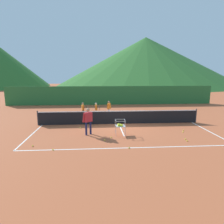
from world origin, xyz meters
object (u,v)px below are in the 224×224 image
Objects in this scene: tennis_ball_0 at (105,140)px; tennis_ball_5 at (184,130)px; tennis_ball_9 at (80,128)px; tennis_ball_2 at (187,141)px; instructor at (88,119)px; tennis_ball_3 at (53,150)px; student_1 at (96,108)px; tennis_ball_1 at (183,132)px; student_2 at (109,107)px; tennis_ball_6 at (185,139)px; ball_cart at (120,125)px; tennis_net at (119,117)px; tennis_ball_4 at (129,148)px; tennis_ball_7 at (111,137)px; tennis_ball_8 at (33,146)px; student_0 at (83,108)px.

tennis_ball_5 is at bearing 16.69° from tennis_ball_0.
tennis_ball_2 is at bearing -26.78° from tennis_ball_9.
instructor reaches higher than tennis_ball_3.
student_1 is 7.35m from tennis_ball_1.
tennis_ball_3 is (-2.52, -1.21, 0.00)m from tennis_ball_0.
student_2 reaches higher than tennis_ball_3.
tennis_ball_9 is at bearing 155.60° from tennis_ball_6.
ball_cart is at bearing -85.86° from student_2.
tennis_net is 4.82m from tennis_ball_4.
instructor is at bearing 131.45° from tennis_ball_4.
tennis_ball_2 is at bearing -16.48° from instructor.
tennis_ball_7 is (-0.78, 1.65, 0.00)m from tennis_ball_4.
tennis_ball_0 is at bearing -166.76° from tennis_ball_1.
tennis_ball_3 is 1.00× the size of tennis_ball_7.
tennis_ball_2 is 3.39m from tennis_ball_4.
ball_cart is 13.22× the size of tennis_ball_0.
tennis_net is 3.28m from tennis_ball_7.
tennis_ball_2 and tennis_ball_3 have the same top height.
tennis_ball_5 is at bearing -9.01° from tennis_ball_9.
tennis_ball_1 is at bearing 13.24° from tennis_ball_0.
tennis_ball_4 is at bearing -162.13° from tennis_ball_6.
tennis_ball_0 is (-0.95, -1.00, -0.56)m from ball_cart.
ball_cart is 0.98m from tennis_ball_7.
tennis_ball_0 is 1.00× the size of tennis_ball_2.
student_1 is 17.80× the size of tennis_ball_7.
tennis_ball_3 is at bearing -105.41° from student_1.
tennis_ball_0 is 2.79m from tennis_ball_3.
student_2 reaches higher than tennis_ball_0.
tennis_ball_0 and tennis_ball_8 have the same top height.
tennis_ball_6 is at bearing 8.67° from tennis_ball_3.
tennis_ball_8 is 3.85m from tennis_ball_9.
tennis_ball_4 is 1.00× the size of tennis_ball_9.
student_1 is 8.00m from tennis_ball_6.
tennis_ball_7 is 4.18m from tennis_ball_8.
tennis_ball_4 is at bearing -166.65° from tennis_ball_2.
instructor is 6.17m from tennis_ball_5.
tennis_net reaches higher than tennis_ball_2.
tennis_ball_2 is (6.08, -6.43, -0.71)m from student_0.
tennis_ball_5 is (3.97, -2.04, -0.47)m from tennis_net.
tennis_ball_1 is at bearing 11.76° from tennis_ball_8.
student_0 is 1.38× the size of ball_cart.
tennis_ball_6 is (5.01, -6.19, -0.70)m from student_1.
tennis_ball_5 is (3.98, 2.76, 0.00)m from tennis_ball_4.
tennis_net is at bearing -40.92° from student_0.
student_0 reaches higher than tennis_ball_0.
tennis_ball_8 is at bearing -165.32° from tennis_ball_7.
student_0 reaches higher than tennis_ball_5.
tennis_ball_7 is at bearing -48.15° from tennis_ball_9.
student_0 is 8.69m from tennis_ball_6.
student_1 is 17.80× the size of tennis_ball_3.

